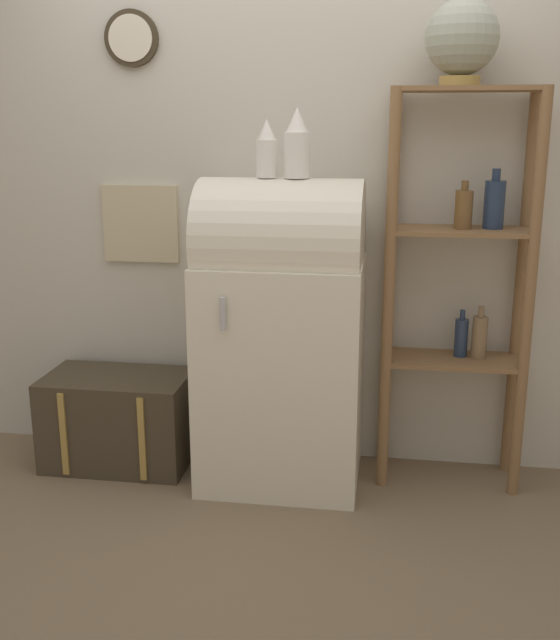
# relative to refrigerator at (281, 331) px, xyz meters

# --- Properties ---
(ground_plane) EXTENTS (12.00, 12.00, 0.00)m
(ground_plane) POSITION_rel_refrigerator_xyz_m (0.00, -0.27, -0.72)
(ground_plane) COLOR #7A664C
(wall_back) EXTENTS (7.00, 0.09, 2.70)m
(wall_back) POSITION_rel_refrigerator_xyz_m (-0.00, 0.31, 0.63)
(wall_back) COLOR beige
(wall_back) RESTS_ON ground_plane
(refrigerator) EXTENTS (0.73, 0.60, 1.41)m
(refrigerator) POSITION_rel_refrigerator_xyz_m (0.00, 0.00, 0.00)
(refrigerator) COLOR silver
(refrigerator) RESTS_ON ground_plane
(suitcase_trunk) EXTENTS (0.69, 0.42, 0.45)m
(suitcase_trunk) POSITION_rel_refrigerator_xyz_m (-0.81, 0.04, -0.50)
(suitcase_trunk) COLOR #423828
(suitcase_trunk) RESTS_ON ground_plane
(shelf_unit) EXTENTS (0.64, 0.29, 1.78)m
(shelf_unit) POSITION_rel_refrigerator_xyz_m (0.78, 0.12, 0.28)
(shelf_unit) COLOR olive
(shelf_unit) RESTS_ON ground_plane
(globe) EXTENTS (0.30, 0.30, 0.34)m
(globe) POSITION_rel_refrigerator_xyz_m (0.73, 0.10, 1.24)
(globe) COLOR #AD8942
(globe) RESTS_ON shelf_unit
(vase_left) EXTENTS (0.09, 0.09, 0.25)m
(vase_left) POSITION_rel_refrigerator_xyz_m (-0.06, -0.01, 0.80)
(vase_left) COLOR white
(vase_left) RESTS_ON refrigerator
(vase_center) EXTENTS (0.11, 0.11, 0.29)m
(vase_center) POSITION_rel_refrigerator_xyz_m (0.07, -0.01, 0.82)
(vase_center) COLOR white
(vase_center) RESTS_ON refrigerator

